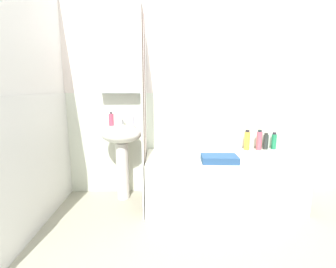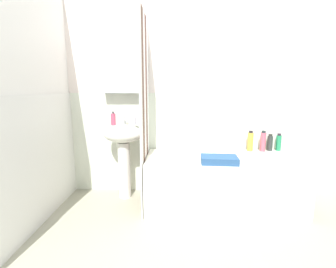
{
  "view_description": "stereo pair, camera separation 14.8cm",
  "coord_description": "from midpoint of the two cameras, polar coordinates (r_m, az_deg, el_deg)",
  "views": [
    {
      "loc": [
        -0.46,
        -1.72,
        1.25
      ],
      "look_at": [
        -0.37,
        0.78,
        0.8
      ],
      "focal_mm": 26.78,
      "sensor_mm": 36.0,
      "label": 1
    },
    {
      "loc": [
        -0.31,
        -1.72,
        1.25
      ],
      "look_at": [
        -0.37,
        0.78,
        0.8
      ],
      "focal_mm": 26.78,
      "sensor_mm": 36.0,
      "label": 2
    }
  ],
  "objects": [
    {
      "name": "soap_dispenser",
      "position": [
        2.82,
        -10.9,
        3.33
      ],
      "size": [
        0.05,
        0.05,
        0.15
      ],
      "color": "#C54866",
      "rests_on": "sink"
    },
    {
      "name": "bathtub",
      "position": [
        2.82,
        13.6,
        -10.36
      ],
      "size": [
        1.61,
        0.72,
        0.54
      ],
      "primitive_type": "cube",
      "color": "white",
      "rests_on": "ground_plane"
    },
    {
      "name": "conditioner_bottle",
      "position": [
        3.1,
        22.09,
        -1.61
      ],
      "size": [
        0.06,
        0.06,
        0.24
      ],
      "color": "#CE4E62",
      "rests_on": "bathtub"
    },
    {
      "name": "shampoo_bottle",
      "position": [
        3.22,
        25.09,
        -1.76
      ],
      "size": [
        0.06,
        0.06,
        0.2
      ],
      "color": "#208252",
      "rests_on": "bathtub"
    },
    {
      "name": "toothbrush_cup",
      "position": [
        2.86,
        -6.43,
        3.08
      ],
      "size": [
        0.06,
        0.06,
        0.09
      ],
      "primitive_type": "cylinder",
      "color": "silver",
      "rests_on": "sink"
    },
    {
      "name": "ground_plane",
      "position": [
        2.17,
        12.5,
        -25.79
      ],
      "size": [
        4.8,
        5.6,
        0.04
      ],
      "primitive_type": "cube",
      "color": "#9D9A85"
    },
    {
      "name": "lotion_bottle",
      "position": [
        3.07,
        19.55,
        -1.59
      ],
      "size": [
        0.06,
        0.06,
        0.24
      ],
      "color": "gold",
      "rests_on": "bathtub"
    },
    {
      "name": "shower_curtain",
      "position": [
        2.6,
        -3.71,
        4.77
      ],
      "size": [
        0.01,
        0.72,
        2.0
      ],
      "color": "white",
      "rests_on": "ground_plane"
    },
    {
      "name": "wall_back_tiled",
      "position": [
        3.0,
        7.73,
        8.1
      ],
      "size": [
        3.6,
        0.18,
        2.4
      ],
      "color": "white",
      "rests_on": "ground_plane"
    },
    {
      "name": "wall_left_tiled",
      "position": [
        2.38,
        -28.7,
        5.86
      ],
      "size": [
        0.07,
        1.81,
        2.4
      ],
      "color": "white",
      "rests_on": "ground_plane"
    },
    {
      "name": "towel_folded",
      "position": [
        2.51,
        13.24,
        -5.7
      ],
      "size": [
        0.37,
        0.24,
        0.07
      ],
      "primitive_type": "cube",
      "rotation": [
        0.0,
        0.0,
        -0.06
      ],
      "color": "#2A4F80",
      "rests_on": "bathtub"
    },
    {
      "name": "faucet",
      "position": [
        2.89,
        -8.51,
        3.44
      ],
      "size": [
        0.03,
        0.12,
        0.12
      ],
      "color": "silver",
      "rests_on": "sink"
    },
    {
      "name": "body_wash_bottle",
      "position": [
        3.18,
        23.43,
        -1.85
      ],
      "size": [
        0.06,
        0.06,
        0.2
      ],
      "color": "#282F2D",
      "rests_on": "bathtub"
    },
    {
      "name": "sink",
      "position": [
        2.86,
        -8.64,
        -2.48
      ],
      "size": [
        0.44,
        0.34,
        0.85
      ],
      "color": "silver",
      "rests_on": "ground_plane"
    }
  ]
}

